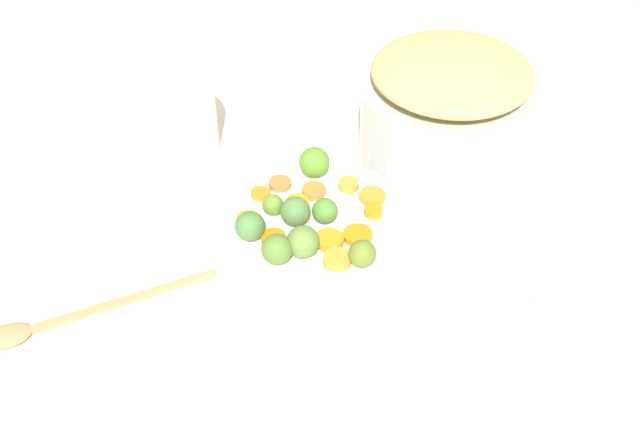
{
  "coord_description": "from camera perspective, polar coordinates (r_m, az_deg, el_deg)",
  "views": [
    {
      "loc": [
        -0.89,
        -0.03,
        0.86
      ],
      "look_at": [
        -0.02,
        0.01,
        0.11
      ],
      "focal_mm": 48.23,
      "sensor_mm": 36.0,
      "label": 1
    }
  ],
  "objects": [
    {
      "name": "tabletop",
      "position": [
        1.23,
        0.72,
        -2.83
      ],
      "size": [
        2.4,
        2.4,
        0.02
      ],
      "primitive_type": "cube",
      "color": "beige",
      "rests_on": "ground"
    },
    {
      "name": "serving_bowl_carrots",
      "position": [
        1.18,
        0.0,
        -1.79
      ],
      "size": [
        0.25,
        0.25,
        0.08
      ],
      "primitive_type": "cylinder",
      "color": "white",
      "rests_on": "tabletop"
    },
    {
      "name": "metal_pot",
      "position": [
        1.35,
        8.38,
        5.81
      ],
      "size": [
        0.27,
        0.27,
        0.14
      ],
      "primitive_type": "cylinder",
      "color": "#B9BEB8",
      "rests_on": "tabletop"
    },
    {
      "name": "stuffing_mound",
      "position": [
        1.3,
        8.79,
        9.22
      ],
      "size": [
        0.24,
        0.24,
        0.05
      ],
      "primitive_type": "ellipsoid",
      "color": "tan",
      "rests_on": "metal_pot"
    },
    {
      "name": "carrot_slice_0",
      "position": [
        1.16,
        3.55,
        0.13
      ],
      "size": [
        0.04,
        0.04,
        0.01
      ],
      "primitive_type": "cylinder",
      "rotation": [
        0.0,
        0.0,
        2.54
      ],
      "color": "orange",
      "rests_on": "serving_bowl_carrots"
    },
    {
      "name": "carrot_slice_1",
      "position": [
        1.09,
        1.14,
        -3.1
      ],
      "size": [
        0.04,
        0.04,
        0.01
      ],
      "primitive_type": "cylinder",
      "rotation": [
        0.0,
        0.0,
        4.8
      ],
      "color": "orange",
      "rests_on": "serving_bowl_carrots"
    },
    {
      "name": "carrot_slice_2",
      "position": [
        1.2,
        1.91,
        1.88
      ],
      "size": [
        0.04,
        0.04,
        0.01
      ],
      "primitive_type": "cylinder",
      "rotation": [
        0.0,
        0.0,
        1.02
      ],
      "color": "orange",
      "rests_on": "serving_bowl_carrots"
    },
    {
      "name": "carrot_slice_3",
      "position": [
        1.15,
        -4.76,
        -0.47
      ],
      "size": [
        0.05,
        0.05,
        0.01
      ],
      "primitive_type": "cylinder",
      "rotation": [
        0.0,
        0.0,
        2.2
      ],
      "color": "orange",
      "rests_on": "serving_bowl_carrots"
    },
    {
      "name": "carrot_slice_4",
      "position": [
        1.12,
        0.76,
        -1.81
      ],
      "size": [
        0.05,
        0.05,
        0.01
      ],
      "primitive_type": "cylinder",
      "rotation": [
        0.0,
        0.0,
        4.2
      ],
      "color": "orange",
      "rests_on": "serving_bowl_carrots"
    },
    {
      "name": "carrot_slice_5",
      "position": [
        1.12,
        -3.1,
        -1.7
      ],
      "size": [
        0.05,
        0.05,
        0.01
      ],
      "primitive_type": "cylinder",
      "rotation": [
        0.0,
        0.0,
        4.05
      ],
      "color": "orange",
      "rests_on": "serving_bowl_carrots"
    },
    {
      "name": "carrot_slice_6",
      "position": [
        1.19,
        -0.4,
        1.47
      ],
      "size": [
        0.04,
        0.04,
        0.01
      ],
      "primitive_type": "cylinder",
      "rotation": [
        0.0,
        0.0,
        1.84
      ],
      "color": "orange",
      "rests_on": "serving_bowl_carrots"
    },
    {
      "name": "carrot_slice_7",
      "position": [
        1.19,
        3.48,
        1.11
      ],
      "size": [
        0.05,
        0.05,
        0.01
      ],
      "primitive_type": "cylinder",
      "rotation": [
        0.0,
        0.0,
        3.96
      ],
      "color": "orange",
      "rests_on": "serving_bowl_carrots"
    },
    {
      "name": "carrot_slice_8",
      "position": [
        1.19,
        -3.96,
        1.29
      ],
      "size": [
        0.04,
        0.04,
        0.01
      ],
      "primitive_type": "cylinder",
      "rotation": [
        0.0,
        0.0,
        5.93
      ],
      "color": "orange",
      "rests_on": "serving_bowl_carrots"
    },
    {
      "name": "carrot_slice_9",
      "position": [
        1.12,
        2.51,
        -1.49
      ],
      "size": [
        0.04,
        0.04,
        0.01
      ],
      "primitive_type": "cylinder",
      "rotation": [
        0.0,
        0.0,
        6.13
      ],
      "color": "orange",
      "rests_on": "serving_bowl_carrots"
    },
    {
      "name": "carrot_slice_10",
      "position": [
        1.17,
        -1.53,
        0.68
      ],
      "size": [
        0.05,
        0.05,
        0.01
      ],
      "primitive_type": "cylinder",
      "rotation": [
        0.0,
        0.0,
        0.66
      ],
      "color": "orange",
      "rests_on": "serving_bowl_carrots"
    },
    {
      "name": "carrot_slice_11",
      "position": [
        1.21,
        -2.66,
        1.96
      ],
      "size": [
        0.04,
        0.04,
        0.01
      ],
      "primitive_type": "cylinder",
      "rotation": [
        0.0,
        0.0,
        2.72
      ],
      "color": "orange",
      "rests_on": "serving_bowl_carrots"
    },
    {
      "name": "brussels_sprout_0",
      "position": [
        1.13,
        -1.65,
        0.1
      ],
      "size": [
        0.04,
        0.04,
        0.04
      ],
      "primitive_type": "sphere",
      "color": "#49733B",
      "rests_on": "serving_bowl_carrots"
    },
    {
      "name": "brussels_sprout_1",
      "position": [
        1.16,
        -3.15,
        0.55
      ],
      "size": [
        0.03,
        0.03,
        0.03
      ],
      "primitive_type": "sphere",
      "color": "olive",
      "rests_on": "serving_bowl_carrots"
    },
    {
      "name": "brussels_sprout_2",
      "position": [
        1.09,
        -1.14,
        -1.93
      ],
      "size": [
        0.04,
        0.04,
        0.04
      ],
      "primitive_type": "sphere",
      "color": "#597937",
      "rests_on": "serving_bowl_carrots"
    },
    {
      "name": "brussels_sprout_3",
      "position": [
        1.08,
        2.83,
        -2.71
      ],
      "size": [
        0.04,
        0.04,
        0.04
      ],
      "primitive_type": "sphere",
      "color": "#5D7128",
      "rests_on": "serving_bowl_carrots"
    },
    {
      "name": "brussels_sprout_4",
      "position": [
        1.21,
        -0.37,
        3.38
      ],
      "size": [
        0.04,
        0.04,
        0.04
      ],
      "primitive_type": "sphere",
      "color": "#4F8928",
      "rests_on": "serving_bowl_carrots"
    },
    {
      "name": "brussels_sprout_5",
      "position": [
        1.12,
        -4.67,
        -0.88
      ],
      "size": [
        0.04,
        0.04,
        0.04
      ],
      "primitive_type": "sphere",
      "color": "#457238",
      "rests_on": "serving_bowl_carrots"
    },
    {
      "name": "brussels_sprout_6",
      "position": [
        1.08,
        -2.87,
        -2.42
      ],
      "size": [
        0.04,
        0.04,
        0.04
      ],
      "primitive_type": "sphere",
      "color": "#4D722D",
      "rests_on": "serving_bowl_carrots"
    },
    {
      "name": "brussels_sprout_7",
      "position": [
        1.14,
        0.33,
        0.13
      ],
      "size": [
        0.04,
        0.04,
        0.04
      ],
      "primitive_type": "sphere",
      "color": "#467B2F",
      "rests_on": "serving_bowl_carrots"
    },
    {
      "name": "wooden_spoon",
      "position": [
        1.17,
        -17.05,
        -6.88
      ],
      "size": [
        0.17,
        0.29,
        0.01
      ],
      "color": "tan",
      "rests_on": "tabletop"
    },
    {
      "name": "casserole_dish",
      "position": [
        1.4,
        -10.87,
        5.85
      ],
      "size": [
        0.2,
        0.2,
        0.1
      ],
      "primitive_type": "cylinder",
      "color": "white",
      "rests_on": "tabletop"
    },
    {
      "name": "dish_towel",
      "position": [
        1.18,
        18.19,
        -7.2
      ],
      "size": [
        0.18,
        0.16,
        0.01
      ],
      "primitive_type": "cube",
      "rotation": [
        0.0,
        0.0,
        0.43
      ],
      "color": "beige",
      "rests_on": "tabletop"
    }
  ]
}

